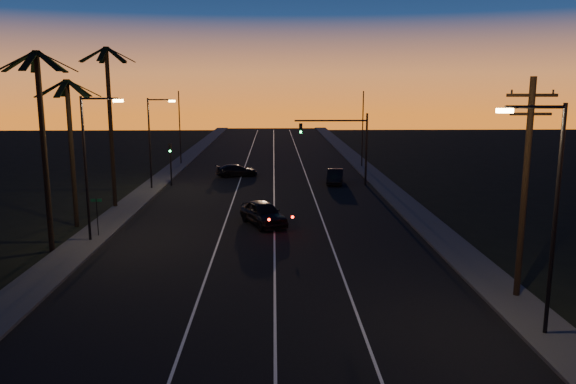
{
  "coord_description": "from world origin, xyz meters",
  "views": [
    {
      "loc": [
        0.48,
        -14.15,
        9.6
      ],
      "look_at": [
        1.34,
        19.38,
        3.24
      ],
      "focal_mm": 35.0,
      "sensor_mm": 36.0,
      "label": 1
    }
  ],
  "objects_px": {
    "utility_pole": "(525,184)",
    "cross_car": "(237,170)",
    "lead_car": "(263,213)",
    "signal_mast": "(342,136)",
    "right_car": "(335,177)"
  },
  "relations": [
    {
      "from": "cross_car",
      "to": "utility_pole",
      "type": "bearing_deg",
      "value": -66.96
    },
    {
      "from": "lead_car",
      "to": "utility_pole",
      "type": "bearing_deg",
      "value": -49.78
    },
    {
      "from": "right_car",
      "to": "utility_pole",
      "type": "bearing_deg",
      "value": -80.72
    },
    {
      "from": "right_car",
      "to": "cross_car",
      "type": "distance_m",
      "value": 11.16
    },
    {
      "from": "utility_pole",
      "to": "cross_car",
      "type": "bearing_deg",
      "value": 113.04
    },
    {
      "from": "lead_car",
      "to": "signal_mast",
      "type": "bearing_deg",
      "value": 65.1
    },
    {
      "from": "utility_pole",
      "to": "cross_car",
      "type": "relative_size",
      "value": 2.09
    },
    {
      "from": "right_car",
      "to": "cross_car",
      "type": "relative_size",
      "value": 0.95
    },
    {
      "from": "signal_mast",
      "to": "cross_car",
      "type": "height_order",
      "value": "signal_mast"
    },
    {
      "from": "signal_mast",
      "to": "right_car",
      "type": "relative_size",
      "value": 1.57
    },
    {
      "from": "lead_car",
      "to": "right_car",
      "type": "relative_size",
      "value": 1.28
    },
    {
      "from": "utility_pole",
      "to": "right_car",
      "type": "relative_size",
      "value": 2.21
    },
    {
      "from": "utility_pole",
      "to": "signal_mast",
      "type": "bearing_deg",
      "value": 98.47
    },
    {
      "from": "signal_mast",
      "to": "lead_car",
      "type": "height_order",
      "value": "signal_mast"
    },
    {
      "from": "utility_pole",
      "to": "lead_car",
      "type": "relative_size",
      "value": 1.73
    }
  ]
}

